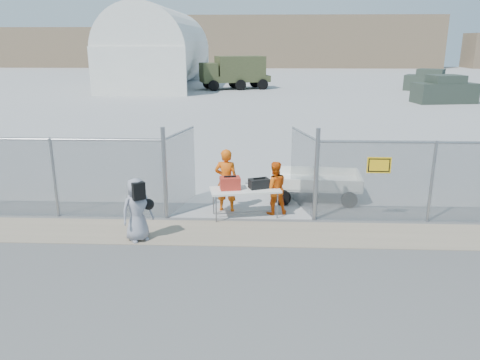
{
  "coord_description": "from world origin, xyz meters",
  "views": [
    {
      "loc": [
        0.49,
        -9.84,
        4.63
      ],
      "look_at": [
        0.0,
        2.0,
        1.1
      ],
      "focal_mm": 35.0,
      "sensor_mm": 36.0,
      "label": 1
    }
  ],
  "objects_px": {
    "security_worker_left": "(226,180)",
    "utility_trailer": "(315,185)",
    "folding_table": "(245,203)",
    "visitor": "(137,210)",
    "security_worker_right": "(274,188)"
  },
  "relations": [
    {
      "from": "folding_table",
      "to": "utility_trailer",
      "type": "height_order",
      "value": "utility_trailer"
    },
    {
      "from": "security_worker_right",
      "to": "visitor",
      "type": "distance_m",
      "value": 3.85
    },
    {
      "from": "security_worker_left",
      "to": "visitor",
      "type": "height_order",
      "value": "security_worker_left"
    },
    {
      "from": "folding_table",
      "to": "visitor",
      "type": "height_order",
      "value": "visitor"
    },
    {
      "from": "visitor",
      "to": "utility_trailer",
      "type": "bearing_deg",
      "value": 0.12
    },
    {
      "from": "utility_trailer",
      "to": "security_worker_left",
      "type": "bearing_deg",
      "value": -151.5
    },
    {
      "from": "security_worker_left",
      "to": "utility_trailer",
      "type": "height_order",
      "value": "security_worker_left"
    },
    {
      "from": "folding_table",
      "to": "utility_trailer",
      "type": "bearing_deg",
      "value": 26.57
    },
    {
      "from": "security_worker_left",
      "to": "folding_table",
      "type": "bearing_deg",
      "value": 148.31
    },
    {
      "from": "security_worker_left",
      "to": "visitor",
      "type": "relative_size",
      "value": 1.15
    },
    {
      "from": "folding_table",
      "to": "security_worker_left",
      "type": "relative_size",
      "value": 1.04
    },
    {
      "from": "folding_table",
      "to": "utility_trailer",
      "type": "relative_size",
      "value": 0.53
    },
    {
      "from": "security_worker_left",
      "to": "security_worker_right",
      "type": "height_order",
      "value": "security_worker_left"
    },
    {
      "from": "security_worker_right",
      "to": "visitor",
      "type": "xyz_separation_m",
      "value": [
        -3.32,
        -1.95,
        0.03
      ]
    },
    {
      "from": "security_worker_left",
      "to": "security_worker_right",
      "type": "bearing_deg",
      "value": 179.86
    }
  ]
}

